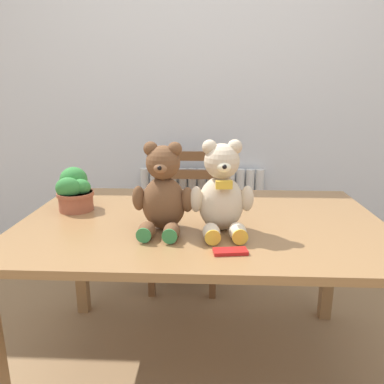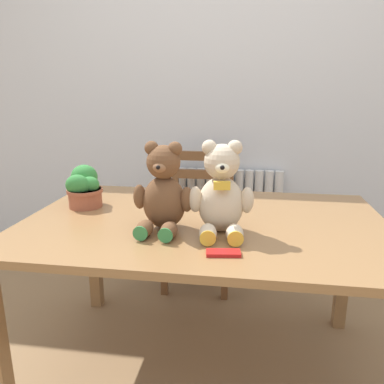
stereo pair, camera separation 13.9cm
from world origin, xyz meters
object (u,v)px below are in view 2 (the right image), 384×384
object	(u,v)px
teddy_bear_left	(163,192)
chocolate_bar	(223,253)
wooden_chair_behind	(200,215)
potted_plant	(84,187)
teddy_bear_right	(221,194)

from	to	relation	value
teddy_bear_left	chocolate_bar	bearing A→B (deg)	142.97
wooden_chair_behind	potted_plant	distance (m)	0.93
teddy_bear_left	teddy_bear_right	size ratio (longest dim) A/B	0.97
teddy_bear_left	chocolate_bar	size ratio (longest dim) A/B	3.01
wooden_chair_behind	chocolate_bar	size ratio (longest dim) A/B	7.89
teddy_bear_right	chocolate_bar	world-z (taller)	teddy_bear_right
potted_plant	chocolate_bar	xyz separation A→B (m)	(0.66, -0.44, -0.08)
teddy_bear_left	wooden_chair_behind	bearing A→B (deg)	-87.52
wooden_chair_behind	teddy_bear_left	bearing A→B (deg)	89.37
teddy_bear_left	teddy_bear_right	bearing A→B (deg)	-177.01
teddy_bear_right	teddy_bear_left	bearing A→B (deg)	-5.89
chocolate_bar	wooden_chair_behind	bearing A→B (deg)	101.07
potted_plant	teddy_bear_right	bearing A→B (deg)	-20.15
wooden_chair_behind	chocolate_bar	world-z (taller)	wooden_chair_behind
chocolate_bar	teddy_bear_right	bearing A→B (deg)	97.02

